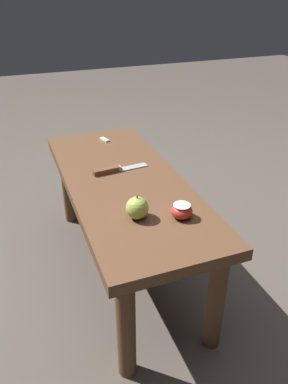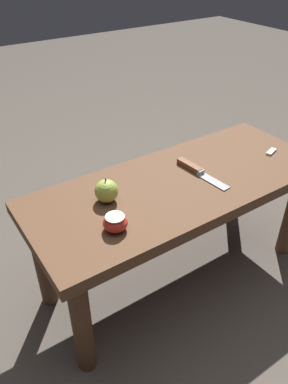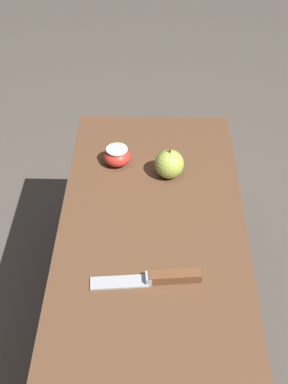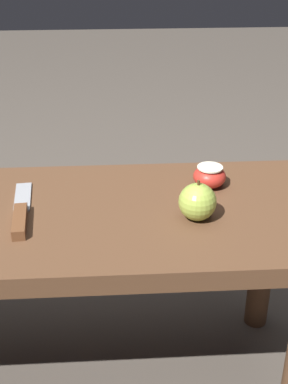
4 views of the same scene
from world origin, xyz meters
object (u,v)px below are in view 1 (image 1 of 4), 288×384
at_px(knife, 113,170).
at_px(apple_cut, 182,211).
at_px(apple_whole, 137,208).
at_px(wooden_bench, 125,196).

distance_m(knife, apple_cut, 0.40).
distance_m(apple_whole, apple_cut, 0.14).
xyz_separation_m(wooden_bench, apple_cut, (0.30, 0.09, 0.09)).
relative_size(wooden_bench, knife, 4.63).
relative_size(knife, apple_whole, 2.77).
xyz_separation_m(apple_whole, apple_cut, (0.05, 0.13, -0.01)).
height_order(knife, apple_cut, apple_cut).
bearing_deg(apple_cut, knife, -163.85).
distance_m(wooden_bench, apple_cut, 0.33).
xyz_separation_m(knife, apple_cut, (0.38, 0.11, 0.02)).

